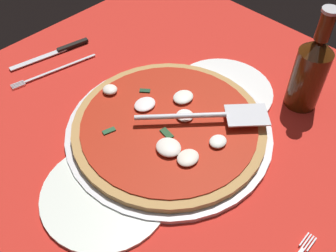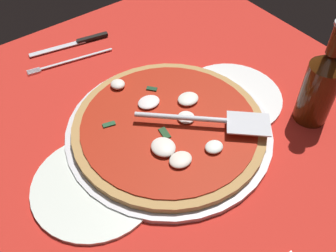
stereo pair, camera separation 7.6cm
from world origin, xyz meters
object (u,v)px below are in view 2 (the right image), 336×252
dinner_plate_left (95,186)px  place_setting_far (74,52)px  dinner_plate_right (231,97)px  beer_bottle (321,85)px  pizza_server (211,120)px  pizza (168,127)px

dinner_plate_left → place_setting_far: place_setting_far is taller
dinner_plate_right → beer_bottle: bearing=-57.2°
place_setting_far → dinner_plate_right: bearing=130.1°
dinner_plate_left → pizza_server: (23.87, -3.06, 4.20)cm
dinner_plate_left → beer_bottle: bearing=-14.8°
dinner_plate_right → dinner_plate_left: bearing=-176.1°
pizza → place_setting_far: 34.91cm
pizza_server → place_setting_far: (-8.63, 40.14, -4.35)cm
pizza → pizza_server: size_ratio=1.78×
place_setting_far → beer_bottle: size_ratio=1.04×
place_setting_far → beer_bottle: 56.98cm
place_setting_far → beer_bottle: beer_bottle is taller
dinner_plate_right → pizza: pizza is taller
dinner_plate_right → beer_bottle: beer_bottle is taller
dinner_plate_left → beer_bottle: (43.68, -11.55, 8.40)cm
pizza_server → place_setting_far: size_ratio=0.90×
dinner_plate_right → place_setting_far: bearing=119.3°
pizza → place_setting_far: size_ratio=1.60×
dinner_plate_right → place_setting_far: place_setting_far is taller
dinner_plate_right → pizza_server: pizza_server is taller
pizza → beer_bottle: beer_bottle is taller
pizza → dinner_plate_left: bearing=-172.6°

